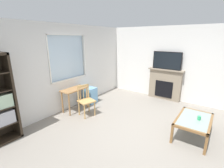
{
  "coord_description": "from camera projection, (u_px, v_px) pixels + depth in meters",
  "views": [
    {
      "loc": [
        -3.11,
        -1.41,
        2.22
      ],
      "look_at": [
        0.24,
        0.99,
        1.02
      ],
      "focal_mm": 25.68,
      "sensor_mm": 36.0,
      "label": 1
    }
  ],
  "objects": [
    {
      "name": "wall_right",
      "position": [
        177.0,
        64.0,
        5.63
      ],
      "size": [
        0.12,
        5.4,
        2.61
      ],
      "primitive_type": "cube",
      "color": "silver",
      "rests_on": "ground"
    },
    {
      "name": "ground",
      "position": [
        140.0,
        134.0,
        3.84
      ],
      "size": [
        6.42,
        6.2,
        0.02
      ],
      "primitive_type": "cube",
      "color": "gray"
    },
    {
      "name": "sippy_cup",
      "position": [
        199.0,
        118.0,
        3.55
      ],
      "size": [
        0.07,
        0.07,
        0.09
      ],
      "primitive_type": "cylinder",
      "color": "#33B770",
      "rests_on": "coffee_table"
    },
    {
      "name": "plastic_drawer_unit",
      "position": [
        90.0,
        95.0,
        5.63
      ],
      "size": [
        0.35,
        0.4,
        0.54
      ],
      "primitive_type": "cube",
      "color": "#72ADDB",
      "rests_on": "ground"
    },
    {
      "name": "wall_back_with_window",
      "position": [
        65.0,
        70.0,
        4.93
      ],
      "size": [
        5.42,
        0.15,
        2.61
      ],
      "color": "silver",
      "rests_on": "ground"
    },
    {
      "name": "fireplace",
      "position": [
        165.0,
        84.0,
        5.89
      ],
      "size": [
        0.26,
        1.24,
        1.13
      ],
      "color": "gray",
      "rests_on": "ground"
    },
    {
      "name": "coffee_table",
      "position": [
        194.0,
        121.0,
        3.63
      ],
      "size": [
        1.1,
        0.69,
        0.46
      ],
      "color": "#8C9E99",
      "rests_on": "ground"
    },
    {
      "name": "desk_under_window",
      "position": [
        75.0,
        93.0,
        4.95
      ],
      "size": [
        0.83,
        0.41,
        0.71
      ],
      "color": "#A37547",
      "rests_on": "ground"
    },
    {
      "name": "wooden_chair",
      "position": [
        86.0,
        100.0,
        4.65
      ],
      "size": [
        0.51,
        0.49,
        0.9
      ],
      "color": "tan",
      "rests_on": "ground"
    },
    {
      "name": "tv",
      "position": [
        167.0,
        61.0,
        5.63
      ],
      "size": [
        0.06,
        0.99,
        0.62
      ],
      "color": "black",
      "rests_on": "fireplace"
    }
  ]
}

